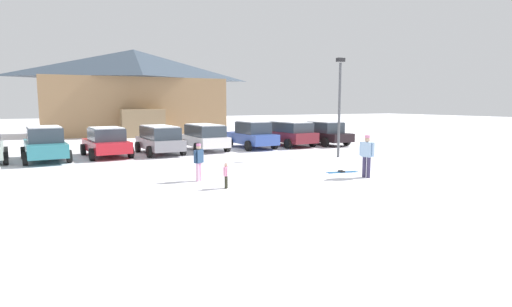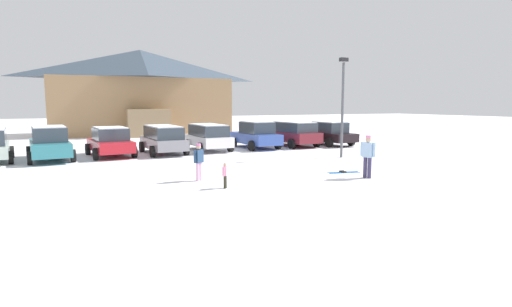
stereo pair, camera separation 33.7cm
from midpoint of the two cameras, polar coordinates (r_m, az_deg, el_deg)
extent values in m
plane|color=white|center=(11.60, 17.18, -7.59)|extent=(160.00, 160.00, 0.00)
cube|color=#98744F|center=(40.68, -15.78, 6.49)|extent=(16.32, 8.38, 5.23)
pyramid|color=#364351|center=(40.85, -15.98, 12.12)|extent=(16.95, 9.01, 2.78)
cube|color=#8F7554|center=(36.04, -14.81, 4.22)|extent=(3.68, 1.97, 2.40)
cylinder|color=black|center=(25.00, -31.19, 0.21)|extent=(0.28, 0.66, 0.64)
cylinder|color=black|center=(22.33, -31.26, -0.50)|extent=(0.28, 0.66, 0.64)
cube|color=teal|center=(22.99, -27.02, 0.78)|extent=(2.15, 4.74, 0.66)
cube|color=#2D3842|center=(22.71, -27.08, 2.46)|extent=(1.75, 2.52, 0.72)
cube|color=white|center=(22.68, -27.13, 3.44)|extent=(1.63, 2.39, 0.06)
cylinder|color=black|center=(24.41, -29.38, 0.19)|extent=(0.28, 0.66, 0.64)
cylinder|color=black|center=(24.51, -24.97, 0.46)|extent=(0.28, 0.66, 0.64)
cylinder|color=black|center=(21.58, -29.23, -0.60)|extent=(0.28, 0.66, 0.64)
cylinder|color=black|center=(21.69, -24.25, -0.29)|extent=(0.28, 0.66, 0.64)
cube|color=red|center=(23.35, -19.73, 1.13)|extent=(2.23, 4.28, 0.58)
cube|color=#2D3842|center=(23.09, -19.70, 2.61)|extent=(1.81, 2.29, 0.66)
cube|color=white|center=(23.07, -19.73, 3.51)|extent=(1.69, 2.18, 0.06)
cylinder|color=black|center=(24.46, -22.54, 0.57)|extent=(0.29, 0.66, 0.64)
cylinder|color=black|center=(24.82, -18.09, 0.85)|extent=(0.29, 0.66, 0.64)
cylinder|color=black|center=(21.95, -21.53, -0.07)|extent=(0.29, 0.66, 0.64)
cylinder|color=black|center=(22.36, -16.60, 0.25)|extent=(0.29, 0.66, 0.64)
cube|color=gray|center=(23.68, -12.73, 1.47)|extent=(1.95, 4.44, 0.59)
cube|color=#2D3842|center=(23.55, -12.72, 2.96)|extent=(1.69, 3.38, 0.65)
cube|color=white|center=(23.52, -12.74, 3.83)|extent=(1.58, 3.21, 0.06)
cylinder|color=black|center=(24.80, -15.63, 0.94)|extent=(0.25, 0.65, 0.64)
cylinder|color=black|center=(25.26, -11.47, 1.17)|extent=(0.25, 0.65, 0.64)
cylinder|color=black|center=(22.18, -14.13, 0.28)|extent=(0.25, 0.65, 0.64)
cylinder|color=black|center=(22.70, -9.52, 0.55)|extent=(0.25, 0.65, 0.64)
cube|color=white|center=(24.82, -6.50, 1.86)|extent=(1.93, 4.18, 0.60)
cube|color=#2D3842|center=(24.69, -6.45, 3.29)|extent=(1.68, 3.18, 0.65)
cube|color=white|center=(24.67, -6.46, 4.10)|extent=(1.57, 3.02, 0.06)
cylinder|color=black|center=(25.73, -9.50, 1.32)|extent=(0.24, 0.65, 0.64)
cylinder|color=black|center=(26.37, -5.54, 1.52)|extent=(0.24, 0.65, 0.64)
cylinder|color=black|center=(23.33, -7.57, 0.76)|extent=(0.24, 0.65, 0.64)
cylinder|color=black|center=(24.04, -3.27, 1.00)|extent=(0.24, 0.65, 0.64)
cube|color=#3450A4|center=(25.99, 0.26, 2.20)|extent=(1.97, 4.27, 0.66)
cube|color=#2D3842|center=(25.75, 0.48, 3.70)|extent=(1.65, 2.25, 0.72)
cube|color=white|center=(25.73, 0.49, 4.57)|extent=(1.54, 2.14, 0.06)
cylinder|color=black|center=(26.74, -2.85, 1.63)|extent=(0.25, 0.65, 0.64)
cylinder|color=black|center=(27.60, 0.70, 1.81)|extent=(0.25, 0.65, 0.64)
cylinder|color=black|center=(24.44, -0.24, 1.11)|extent=(0.25, 0.65, 0.64)
cylinder|color=black|center=(25.37, 3.54, 1.32)|extent=(0.25, 0.65, 0.64)
cube|color=maroon|center=(27.32, 5.70, 2.43)|extent=(2.16, 4.25, 0.68)
cube|color=#2D3842|center=(27.21, 5.82, 3.78)|extent=(1.87, 3.25, 0.62)
cube|color=white|center=(27.19, 5.83, 4.50)|extent=(1.74, 3.08, 0.06)
cylinder|color=black|center=(27.87, 2.48, 1.85)|extent=(0.26, 0.65, 0.64)
cylinder|color=black|center=(28.98, 5.89, 2.02)|extent=(0.26, 0.65, 0.64)
cylinder|color=black|center=(25.73, 5.47, 1.38)|extent=(0.26, 0.65, 0.64)
cylinder|color=black|center=(26.93, 9.02, 1.58)|extent=(0.26, 0.65, 0.64)
cube|color=black|center=(28.68, 10.45, 2.46)|extent=(1.98, 4.73, 0.57)
cube|color=#2D3842|center=(28.46, 10.77, 3.70)|extent=(1.66, 2.49, 0.70)
cube|color=white|center=(28.44, 10.79, 4.46)|extent=(1.55, 2.36, 0.06)
cylinder|color=black|center=(29.29, 7.23, 2.06)|extent=(0.25, 0.65, 0.64)
cylinder|color=black|center=(30.42, 10.15, 2.19)|extent=(0.25, 0.65, 0.64)
cylinder|color=black|center=(27.00, 10.76, 1.56)|extent=(0.25, 0.65, 0.64)
cylinder|color=black|center=(28.22, 13.77, 1.72)|extent=(0.25, 0.65, 0.64)
cylinder|color=#373153|center=(16.14, 16.48, -1.98)|extent=(0.15, 0.15, 0.82)
cylinder|color=#373153|center=(16.21, 15.90, -1.92)|extent=(0.15, 0.15, 0.82)
cube|color=#98BBDE|center=(16.08, 16.28, 0.51)|extent=(0.38, 0.46, 0.58)
cylinder|color=#98BBDE|center=(15.97, 17.10, 0.49)|extent=(0.11, 0.11, 0.55)
cylinder|color=#98BBDE|center=(16.19, 15.46, 0.64)|extent=(0.11, 0.11, 0.55)
sphere|color=tan|center=(16.04, 16.33, 1.91)|extent=(0.21, 0.21, 0.21)
cylinder|color=pink|center=(16.03, 16.34, 2.32)|extent=(0.20, 0.20, 0.10)
cylinder|color=#27271B|center=(13.68, -3.78, -4.11)|extent=(0.08, 0.08, 0.44)
cylinder|color=#27271B|center=(13.77, -3.66, -4.04)|extent=(0.08, 0.08, 0.44)
cube|color=pink|center=(13.66, -3.74, -2.53)|extent=(0.23, 0.25, 0.31)
cylinder|color=pink|center=(13.53, -3.91, -2.59)|extent=(0.06, 0.06, 0.29)
cylinder|color=pink|center=(13.79, -3.57, -2.41)|extent=(0.06, 0.06, 0.29)
sphere|color=tan|center=(13.63, -3.74, -1.66)|extent=(0.11, 0.11, 0.11)
cylinder|color=beige|center=(13.62, -3.75, -1.41)|extent=(0.11, 0.11, 0.05)
cylinder|color=#EAABCC|center=(15.17, -7.33, -2.56)|extent=(0.13, 0.13, 0.69)
cylinder|color=#EAABCC|center=(15.06, -7.70, -2.64)|extent=(0.13, 0.13, 0.69)
cube|color=navy|center=(15.03, -7.55, -0.38)|extent=(0.39, 0.35, 0.49)
cylinder|color=navy|center=(15.19, -7.03, -0.24)|extent=(0.09, 0.09, 0.46)
cylinder|color=navy|center=(14.86, -8.09, -0.42)|extent=(0.09, 0.09, 0.46)
sphere|color=tan|center=(14.99, -7.57, 0.88)|extent=(0.18, 0.18, 0.18)
cylinder|color=pink|center=(14.98, -7.58, 1.25)|extent=(0.17, 0.17, 0.08)
cube|color=#256DB5|center=(17.31, 12.83, -2.60)|extent=(1.37, 0.35, 0.02)
cube|color=black|center=(17.28, 12.68, -2.48)|extent=(0.21, 0.12, 0.06)
cube|color=#256DB5|center=(17.14, 13.13, -2.71)|extent=(1.37, 0.35, 0.02)
cube|color=black|center=(17.11, 12.98, -2.59)|extent=(0.21, 0.12, 0.06)
cylinder|color=#515459|center=(21.90, 12.67, 5.99)|extent=(0.14, 0.14, 5.03)
cube|color=#232326|center=(22.02, 12.87, 12.94)|extent=(0.44, 0.24, 0.20)
camera|label=1|loc=(0.17, -89.36, 0.08)|focal=28.00mm
camera|label=2|loc=(0.17, 90.64, -0.08)|focal=28.00mm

